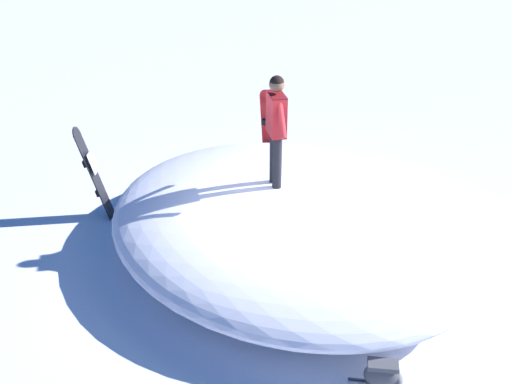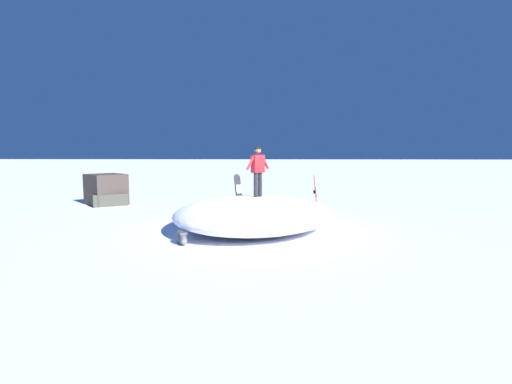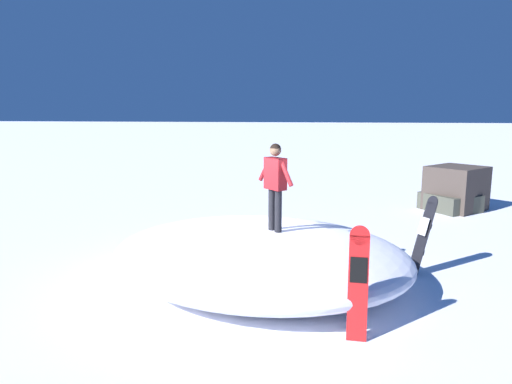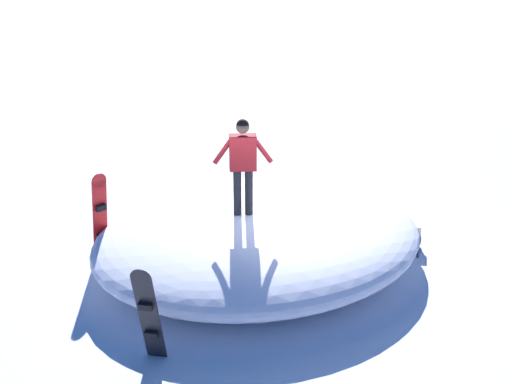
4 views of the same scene
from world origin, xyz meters
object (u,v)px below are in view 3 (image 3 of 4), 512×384
(snowboard_primary_upright, at_px, (358,281))
(snowboard_secondary_upright, at_px, (424,234))
(snowboarder_standing, at_px, (275,179))
(backpack_near, at_px, (176,240))

(snowboard_primary_upright, height_order, snowboard_secondary_upright, snowboard_primary_upright)
(snowboard_primary_upright, bearing_deg, snowboard_secondary_upright, 63.12)
(snowboard_primary_upright, distance_m, snowboard_secondary_upright, 3.46)
(snowboarder_standing, xyz_separation_m, backpack_near, (-2.69, 2.03, -1.91))
(snowboard_primary_upright, bearing_deg, snowboarder_standing, 124.21)
(backpack_near, bearing_deg, snowboard_primary_upright, -45.17)
(snowboard_primary_upright, bearing_deg, backpack_near, 134.83)
(snowboard_secondary_upright, bearing_deg, backpack_near, 169.08)
(snowboarder_standing, relative_size, snowboard_primary_upright, 0.99)
(snowboard_secondary_upright, distance_m, backpack_near, 5.87)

